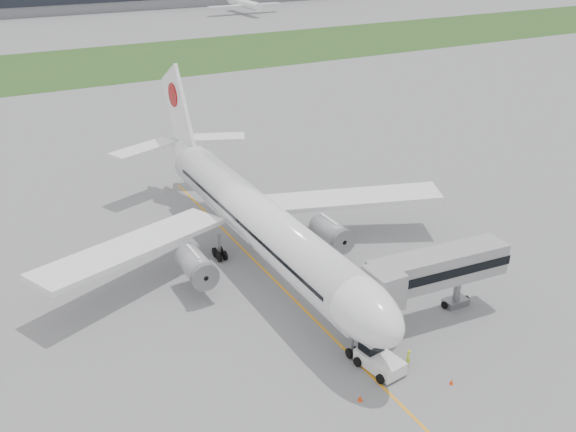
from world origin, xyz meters
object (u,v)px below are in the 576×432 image
airliner (253,214)px  jet_bridge (431,271)px  pushback_tug (378,357)px  ground_crew_near (408,358)px

airliner → jet_bridge: size_ratio=3.56×
airliner → pushback_tug: bearing=-87.1°
jet_bridge → ground_crew_near: size_ratio=9.36×
jet_bridge → ground_crew_near: 8.98m
jet_bridge → ground_crew_near: (-6.08, -4.98, -4.34)m
airliner → ground_crew_near: 23.93m
airliner → pushback_tug: size_ratio=12.06×
pushback_tug → ground_crew_near: size_ratio=2.76×
pushback_tug → ground_crew_near: pushback_tug is taller
airliner → jet_bridge: bearing=-62.2°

